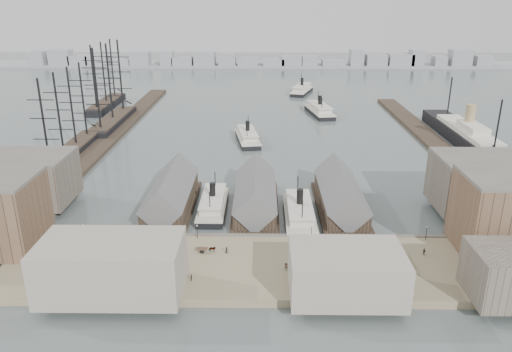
{
  "coord_description": "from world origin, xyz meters",
  "views": [
    {
      "loc": [
        1.97,
        -124.61,
        62.9
      ],
      "look_at": [
        0.0,
        30.0,
        6.0
      ],
      "focal_mm": 35.0,
      "sensor_mm": 36.0,
      "label": 1
    }
  ],
  "objects_px": {
    "tram": "(388,255)",
    "horse_cart_center": "(209,249)",
    "horse_cart_right": "(299,267)",
    "horse_cart_left": "(69,252)",
    "ferry_docked_west": "(213,204)",
    "ocean_steamer": "(467,136)"
  },
  "relations": [
    {
      "from": "ferry_docked_west",
      "to": "tram",
      "type": "distance_m",
      "value": 56.77
    },
    {
      "from": "ocean_steamer",
      "to": "horse_cart_left",
      "type": "bearing_deg",
      "value": -142.89
    },
    {
      "from": "tram",
      "to": "horse_cart_center",
      "type": "height_order",
      "value": "tram"
    },
    {
      "from": "tram",
      "to": "horse_cart_right",
      "type": "height_order",
      "value": "tram"
    },
    {
      "from": "horse_cart_left",
      "to": "horse_cart_center",
      "type": "bearing_deg",
      "value": -62.78
    },
    {
      "from": "horse_cart_right",
      "to": "ocean_steamer",
      "type": "bearing_deg",
      "value": -46.02
    },
    {
      "from": "ferry_docked_west",
      "to": "horse_cart_left",
      "type": "distance_m",
      "value": 45.67
    },
    {
      "from": "horse_cart_right",
      "to": "horse_cart_left",
      "type": "bearing_deg",
      "value": 74.13
    },
    {
      "from": "ocean_steamer",
      "to": "horse_cart_right",
      "type": "relative_size",
      "value": 18.99
    },
    {
      "from": "ferry_docked_west",
      "to": "tram",
      "type": "xyz_separation_m",
      "value": [
        45.43,
        -34.0,
        1.61
      ]
    },
    {
      "from": "ocean_steamer",
      "to": "horse_cart_center",
      "type": "distance_m",
      "value": 145.16
    },
    {
      "from": "ferry_docked_west",
      "to": "horse_cart_center",
      "type": "relative_size",
      "value": 5.47
    },
    {
      "from": "horse_cart_right",
      "to": "tram",
      "type": "bearing_deg",
      "value": -88.94
    },
    {
      "from": "ocean_steamer",
      "to": "tram",
      "type": "relative_size",
      "value": 8.79
    },
    {
      "from": "ocean_steamer",
      "to": "horse_cart_right",
      "type": "height_order",
      "value": "ocean_steamer"
    },
    {
      "from": "ferry_docked_west",
      "to": "horse_cart_left",
      "type": "xyz_separation_m",
      "value": [
        -32.64,
        -31.94,
        0.62
      ]
    },
    {
      "from": "tram",
      "to": "horse_cart_left",
      "type": "xyz_separation_m",
      "value": [
        -78.07,
        2.07,
        -0.99
      ]
    },
    {
      "from": "ocean_steamer",
      "to": "horse_cart_center",
      "type": "xyz_separation_m",
      "value": [
        -103.24,
        -102.03,
        -1.06
      ]
    },
    {
      "from": "tram",
      "to": "horse_cart_center",
      "type": "xyz_separation_m",
      "value": [
        -43.68,
        4.18,
        -1.07
      ]
    },
    {
      "from": "ocean_steamer",
      "to": "horse_cart_left",
      "type": "distance_m",
      "value": 172.6
    },
    {
      "from": "tram",
      "to": "horse_cart_center",
      "type": "relative_size",
      "value": 2.08
    },
    {
      "from": "horse_cart_right",
      "to": "horse_cart_center",
      "type": "bearing_deg",
      "value": 59.63
    }
  ]
}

